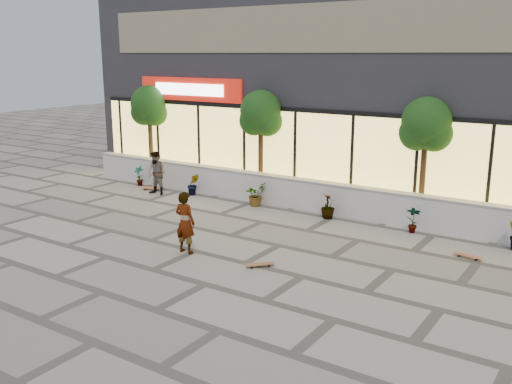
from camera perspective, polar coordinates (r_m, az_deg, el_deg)
The scene contains 16 objects.
ground at distance 13.34m, azimuth -5.11°, elevation -9.17°, with size 80.00×80.00×0.00m, color #9E9989.
planter_wall at distance 18.86m, azimuth 8.23°, elevation -0.73°, with size 22.00×0.42×1.04m.
retail_building at distance 23.38m, azimuth 14.47°, elevation 11.00°, with size 24.00×9.17×8.50m.
shrub_a at distance 23.30m, azimuth -11.60°, elevation 1.60°, with size 0.43×0.29×0.81m, color #163E13.
shrub_b at distance 21.44m, azimuth -6.30°, elevation 0.76°, with size 0.45×0.36×0.81m, color #163E13.
shrub_c at distance 19.80m, azimuth -0.06°, elevation -0.24°, with size 0.73×0.63×0.81m, color #163E13.
shrub_d at distance 18.45m, azimuth 7.20°, elevation -1.40°, with size 0.45×0.45×0.81m, color #163E13.
shrub_e at distance 17.44m, azimuth 15.46°, elevation -2.68°, with size 0.43×0.29×0.81m, color #163E13.
tree_west at distance 24.14m, azimuth -10.63°, elevation 8.26°, with size 1.60×1.50×3.92m.
tree_midwest at distance 20.71m, azimuth 0.48°, elevation 7.63°, with size 1.60×1.50×3.92m.
tree_mideast at distance 18.16m, azimuth 16.64°, elevation 6.21°, with size 1.60×1.50×3.92m.
skater_center at distance 15.16m, azimuth -7.10°, elevation -3.04°, with size 0.61×0.40×1.67m, color white.
skater_left at distance 21.60m, azimuth -9.90°, elevation 1.86°, with size 0.80×0.62×1.64m, color tan.
skateboard_center at distance 14.27m, azimuth 0.42°, elevation -7.24°, with size 0.62×0.67×0.09m.
skateboard_left at distance 22.49m, azimuth -10.40°, elevation 0.39°, with size 0.88×0.46×0.10m.
skateboard_right_near at distance 15.84m, azimuth 20.45°, elevation -5.99°, with size 0.74×0.27×0.09m.
Camera 1 is at (7.75, -9.55, 5.17)m, focal length 40.00 mm.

